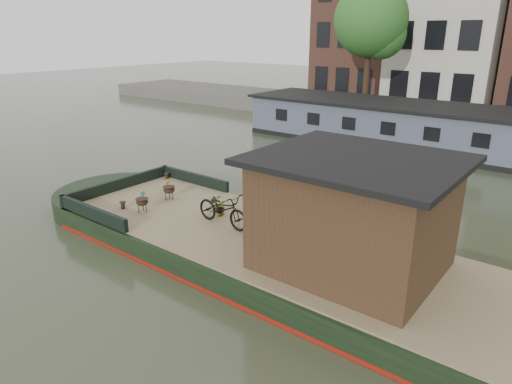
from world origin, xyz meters
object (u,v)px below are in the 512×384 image
Objects in this scene: brazier_front at (142,205)px; brazier_rear at (169,193)px; potted_plant_a at (143,197)px; bicycle at (223,209)px; dinghy at (319,149)px; cabin at (353,212)px.

brazier_front is 1.17m from brazier_rear.
brazier_rear reaches higher than potted_plant_a.
dinghy is at bearing 19.39° from bicycle.
cabin reaches higher than brazier_rear.
brazier_front is (-2.37, -0.71, -0.25)m from bicycle.
bicycle is 4.24× the size of brazier_front.
potted_plant_a is 0.95× the size of brazier_front.
potted_plant_a is at bearing 98.57° from bicycle.
cabin is at bearing -3.51° from brazier_rear.
potted_plant_a is at bearing -177.10° from cabin.
cabin reaches higher than dinghy.
bicycle is 2.49m from brazier_front.
potted_plant_a is 0.12× the size of dinghy.
brazier_front is (-5.98, -0.78, -1.03)m from cabin.
brazier_front is 10.44m from dinghy.
brazier_front is at bearing -81.00° from brazier_rear.
bicycle is at bearing 16.69° from brazier_front.
brazier_rear is at bearing 176.49° from cabin.
bicycle reaches higher than dinghy.
bicycle is 0.54× the size of dinghy.
brazier_rear is 0.13× the size of dinghy.
brazier_front is at bearing -40.81° from potted_plant_a.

